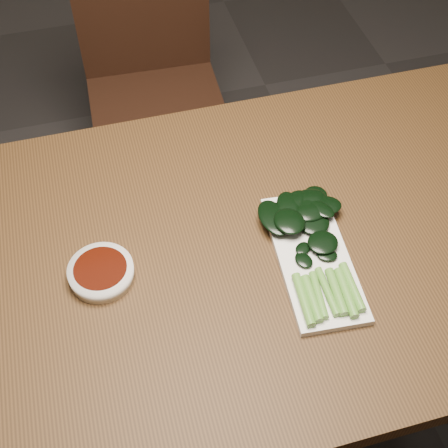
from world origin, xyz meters
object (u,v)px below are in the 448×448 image
chair_far (153,80)px  serving_plate (313,258)px  gai_lan (306,231)px  table (220,272)px  sauce_bowl (101,272)px

chair_far → serving_plate: size_ratio=2.85×
serving_plate → gai_lan: size_ratio=1.01×
chair_far → serving_plate: bearing=-78.9°
table → chair_far: 0.89m
table → serving_plate: 0.19m
table → gai_lan: 0.19m
gai_lan → chair_far: bearing=99.1°
chair_far → gai_lan: size_ratio=2.88×
table → serving_plate: size_ratio=4.49×
table → sauce_bowl: bearing=-179.4°
sauce_bowl → serving_plate: size_ratio=0.38×
chair_far → sauce_bowl: chair_far is taller
sauce_bowl → serving_plate: 0.39m
table → gai_lan: bearing=-6.1°
serving_plate → gai_lan: 0.05m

